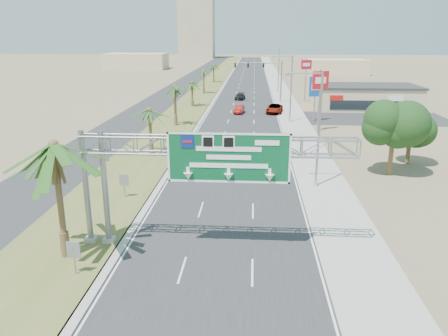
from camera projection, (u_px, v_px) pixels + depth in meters
name	position (u px, v px, depth m)	size (l,w,h in m)	color
road	(247.00, 83.00, 123.06)	(12.00, 300.00, 0.02)	#28282B
sidewalk_right	(277.00, 83.00, 122.50)	(4.00, 300.00, 0.10)	#9E9B93
median_grass	(212.00, 82.00, 123.69)	(7.00, 300.00, 0.12)	#525B28
opposing_road	(187.00, 82.00, 124.16)	(8.00, 300.00, 0.02)	#28282B
sign_gantry	(203.00, 155.00, 25.86)	(16.75, 1.24, 7.50)	gray
palm_near	(54.00, 146.00, 24.29)	(5.70, 5.70, 8.35)	brown
palm_row_b	(149.00, 111.00, 47.81)	(3.99, 3.99, 5.95)	brown
palm_row_c	(175.00, 87.00, 62.85)	(3.99, 3.99, 6.75)	brown
palm_row_d	(192.00, 83.00, 80.40)	(3.99, 3.99, 5.45)	brown
palm_row_e	(204.00, 71.00, 98.33)	(3.99, 3.99, 6.15)	brown
palm_row_f	(214.00, 66.00, 122.31)	(3.99, 3.99, 5.75)	brown
streetlight_near	(316.00, 135.00, 37.24)	(3.27, 0.44, 10.00)	gray
streetlight_mid	(290.00, 92.00, 65.87)	(3.27, 0.44, 10.00)	gray
streetlight_far	(278.00, 72.00, 100.23)	(3.27, 0.44, 10.00)	gray
signal_mast	(271.00, 78.00, 85.02)	(10.28, 0.71, 8.00)	gray
store_building	(365.00, 98.00, 79.07)	(18.00, 10.00, 4.00)	#C6B586
oak_near	(394.00, 128.00, 40.61)	(4.50, 4.50, 6.80)	brown
oak_far	(411.00, 128.00, 44.44)	(3.50, 3.50, 5.60)	brown
median_signback_a	(74.00, 252.00, 23.89)	(0.75, 0.08, 2.08)	gray
median_signback_b	(124.00, 182.00, 35.38)	(0.75, 0.08, 2.08)	gray
tower_distant	(197.00, 27.00, 253.65)	(20.00, 16.00, 35.00)	tan
building_distant_left	(136.00, 61.00, 172.81)	(24.00, 14.00, 6.00)	#C6B586
building_distant_right	(337.00, 67.00, 149.03)	(20.00, 12.00, 5.00)	#C6B586
car_left_lane	(216.00, 146.00, 49.73)	(1.74, 4.33, 1.47)	black
car_mid_lane	(239.00, 109.00, 74.73)	(1.39, 3.97, 1.31)	maroon
car_right_lane	(274.00, 109.00, 74.84)	(2.53, 5.49, 1.53)	gray
car_far	(240.00, 97.00, 90.71)	(1.79, 4.39, 1.27)	black
pole_sign_red_near	(320.00, 84.00, 58.79)	(2.30, 1.28, 8.45)	gray
pole_sign_blue	(315.00, 88.00, 66.17)	(1.99, 0.94, 7.10)	gray
pole_sign_red_far	(306.00, 68.00, 86.18)	(2.16, 1.09, 8.40)	gray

